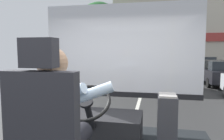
% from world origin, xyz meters
% --- Properties ---
extents(ground, '(18.00, 44.00, 0.06)m').
position_xyz_m(ground, '(0.00, 8.80, -0.02)').
color(ground, '#313131').
extents(bus_driver, '(0.76, 0.53, 0.81)m').
position_xyz_m(bus_driver, '(-0.17, -0.26, 1.44)').
color(bus_driver, black).
rests_on(bus_driver, driver_seat).
extents(steering_console, '(1.10, 1.01, 0.83)m').
position_xyz_m(steering_console, '(-0.17, 0.86, 0.93)').
color(steering_console, black).
rests_on(steering_console, bus_floor).
extents(fare_box, '(0.21, 0.27, 0.74)m').
position_xyz_m(fare_box, '(0.67, 0.68, 1.08)').
color(fare_box, '#333338').
rests_on(fare_box, bus_floor).
extents(windshield_panel, '(2.50, 0.08, 1.48)m').
position_xyz_m(windshield_panel, '(0.00, 1.62, 1.76)').
color(windshield_panel, silver).
extents(street_tree, '(2.99, 2.99, 5.12)m').
position_xyz_m(street_tree, '(-3.12, 11.75, 3.61)').
color(street_tree, '#4C3828').
rests_on(street_tree, ground).
extents(shop_building, '(13.76, 4.96, 8.28)m').
position_xyz_m(shop_building, '(4.19, 16.64, 4.14)').
color(shop_building, '#BCB29E').
rests_on(shop_building, ground).
extents(parked_car_black, '(1.79, 4.19, 1.37)m').
position_xyz_m(parked_car_black, '(4.15, 10.88, 0.70)').
color(parked_car_black, black).
rests_on(parked_car_black, ground).
extents(parked_car_white, '(1.85, 4.40, 1.45)m').
position_xyz_m(parked_car_white, '(4.18, 15.55, 0.75)').
color(parked_car_white, silver).
rests_on(parked_car_white, ground).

